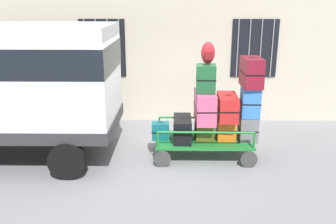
% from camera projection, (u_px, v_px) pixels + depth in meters
% --- Properties ---
extents(ground_plane, '(40.00, 40.00, 0.00)m').
position_uv_depth(ground_plane, '(170.00, 158.00, 7.81)').
color(ground_plane, gray).
extents(building_wall, '(12.00, 0.38, 5.00)m').
position_uv_depth(building_wall, '(171.00, 28.00, 9.66)').
color(building_wall, '#BCB29E').
rests_on(building_wall, ground).
extents(van, '(4.29, 2.21, 2.76)m').
position_uv_depth(van, '(9.00, 78.00, 7.44)').
color(van, silver).
rests_on(van, ground).
extents(luggage_cart, '(2.07, 1.13, 0.39)m').
position_uv_depth(luggage_cart, '(204.00, 142.00, 7.80)').
color(luggage_cart, '#1E722D').
rests_on(luggage_cart, ground).
extents(cart_railing, '(1.97, 0.99, 0.35)m').
position_uv_depth(cart_railing, '(204.00, 126.00, 7.69)').
color(cart_railing, '#1E722D').
rests_on(cart_railing, luggage_cart).
extents(suitcase_left_bottom, '(0.38, 0.28, 0.37)m').
position_uv_depth(suitcase_left_bottom, '(160.00, 131.00, 7.74)').
color(suitcase_left_bottom, '#0F5960').
rests_on(suitcase_left_bottom, luggage_cart).
extents(suitcase_midleft_bottom, '(0.38, 0.79, 0.49)m').
position_uv_depth(suitcase_midleft_bottom, '(182.00, 129.00, 7.69)').
color(suitcase_midleft_bottom, black).
rests_on(suitcase_midleft_bottom, luggage_cart).
extents(suitcase_center_bottom, '(0.41, 0.37, 0.41)m').
position_uv_depth(suitcase_center_bottom, '(204.00, 130.00, 7.70)').
color(suitcase_center_bottom, '#4C5119').
rests_on(suitcase_center_bottom, luggage_cart).
extents(suitcase_center_middle, '(0.42, 0.87, 0.63)m').
position_uv_depth(suitcase_center_middle, '(205.00, 107.00, 7.55)').
color(suitcase_center_middle, '#CC4C72').
rests_on(suitcase_center_middle, suitcase_center_bottom).
extents(suitcase_center_top, '(0.42, 0.45, 0.56)m').
position_uv_depth(suitcase_center_top, '(206.00, 78.00, 7.36)').
color(suitcase_center_top, '#194C28').
rests_on(suitcase_center_top, suitcase_center_middle).
extents(suitcase_midright_bottom, '(0.41, 0.37, 0.48)m').
position_uv_depth(suitcase_midright_bottom, '(226.00, 129.00, 7.71)').
color(suitcase_midright_bottom, orange).
rests_on(suitcase_midright_bottom, luggage_cart).
extents(suitcase_midright_middle, '(0.41, 0.83, 0.50)m').
position_uv_depth(suitcase_midright_middle, '(227.00, 107.00, 7.53)').
color(suitcase_midright_middle, '#B21E1E').
rests_on(suitcase_midright_middle, suitcase_midright_bottom).
extents(suitcase_right_bottom, '(0.40, 0.59, 0.53)m').
position_uv_depth(suitcase_right_bottom, '(248.00, 127.00, 7.72)').
color(suitcase_right_bottom, slate).
rests_on(suitcase_right_bottom, luggage_cart).
extents(suitcase_right_middle, '(0.39, 0.45, 0.62)m').
position_uv_depth(suitcase_right_middle, '(250.00, 102.00, 7.49)').
color(suitcase_right_middle, '#3372C6').
rests_on(suitcase_right_middle, suitcase_right_bottom).
extents(suitcase_right_top, '(0.39, 0.71, 0.59)m').
position_uv_depth(suitcase_right_top, '(251.00, 72.00, 7.37)').
color(suitcase_right_top, maroon).
rests_on(suitcase_right_top, suitcase_right_middle).
extents(backpack, '(0.27, 0.22, 0.44)m').
position_uv_depth(backpack, '(208.00, 53.00, 7.28)').
color(backpack, maroon).
rests_on(backpack, suitcase_center_top).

